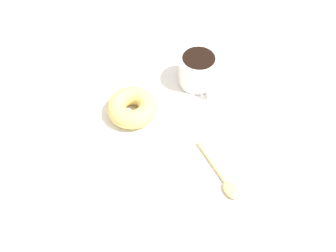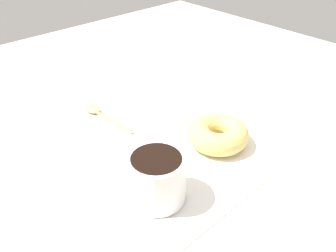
{
  "view_description": "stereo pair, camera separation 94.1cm",
  "coord_description": "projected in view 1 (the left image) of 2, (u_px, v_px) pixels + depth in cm",
  "views": [
    {
      "loc": [
        -13.96,
        -36.02,
        58.23
      ],
      "look_at": [
        2.59,
        1.5,
        2.3
      ],
      "focal_mm": 40.0,
      "sensor_mm": 36.0,
      "label": 1
    },
    {
      "loc": [
        37.52,
        39.5,
        35.85
      ],
      "look_at": [
        2.59,
        1.5,
        2.3
      ],
      "focal_mm": 40.0,
      "sensor_mm": 36.0,
      "label": 2
    }
  ],
  "objects": [
    {
      "name": "ground_plane",
      "position": [
        159.0,
        147.0,
        0.71
      ],
      "size": [
        120.0,
        120.0,
        2.0
      ],
      "primitive_type": "cube",
      "color": "beige"
    },
    {
      "name": "napkin",
      "position": [
        168.0,
        133.0,
        0.71
      ],
      "size": [
        36.5,
        36.5,
        0.3
      ],
      "primitive_type": "cube",
      "rotation": [
        0.0,
        0.0,
        0.02
      ],
      "color": "white",
      "rests_on": "ground_plane"
    },
    {
      "name": "coffee_cup",
      "position": [
        198.0,
        70.0,
        0.76
      ],
      "size": [
        7.76,
        10.41,
        6.64
      ],
      "color": "white",
      "rests_on": "napkin"
    },
    {
      "name": "donut",
      "position": [
        132.0,
        107.0,
        0.72
      ],
      "size": [
        9.81,
        9.81,
        3.69
      ],
      "primitive_type": "torus",
      "color": "#E5C66B",
      "rests_on": "napkin"
    },
    {
      "name": "spoon",
      "position": [
        225.0,
        182.0,
        0.64
      ],
      "size": [
        2.66,
        12.87,
        0.9
      ],
      "color": "#D8B772",
      "rests_on": "napkin"
    }
  ]
}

